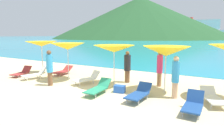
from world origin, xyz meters
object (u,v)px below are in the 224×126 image
beachgoer_4 (127,66)px  cruise_ship (198,30)px  lounge_chair_1 (139,93)px  lounge_chair_7 (213,97)px  beachgoer_2 (50,67)px  umbrella_3 (166,51)px  beachgoer_3 (160,67)px  lounge_chair_3 (193,104)px  umbrella_0 (42,44)px  umbrella_1 (68,46)px  lounge_chair_0 (35,73)px  beachgoer_0 (175,76)px  lounge_chair_8 (22,72)px  lounge_chair_6 (63,71)px  umbrella_2 (114,49)px  cooler_box (120,89)px  lounge_chair_5 (98,88)px  lounge_chair_2 (87,78)px

beachgoer_4 → cruise_ship: (-21.63, 223.95, 7.49)m
lounge_chair_1 → lounge_chair_7: 2.87m
beachgoer_4 → beachgoer_2: bearing=96.4°
umbrella_3 → lounge_chair_7: (2.07, -0.67, -1.67)m
beachgoer_3 → beachgoer_4: beachgoer_3 is taller
beachgoer_2 → lounge_chair_1: bearing=-27.5°
lounge_chair_3 → beachgoer_2: (-7.15, 0.04, 0.71)m
umbrella_0 → lounge_chair_7: umbrella_0 is taller
umbrella_1 → lounge_chair_0: umbrella_1 is taller
lounge_chair_7 → beachgoer_0: bearing=155.2°
lounge_chair_8 → lounge_chair_0: bearing=-15.4°
lounge_chair_6 → beachgoer_2: bearing=-60.6°
lounge_chair_1 → umbrella_1: bearing=168.9°
lounge_chair_1 → lounge_chair_8: 8.56m
umbrella_2 → umbrella_1: bearing=-175.7°
lounge_chair_8 → cooler_box: (7.34, 0.04, -0.08)m
lounge_chair_6 → cooler_box: bearing=-19.2°
lounge_chair_1 → beachgoer_2: (-5.02, -0.22, 0.72)m
cooler_box → cruise_ship: cruise_ship is taller
cruise_ship → lounge_chair_1: bearing=-90.7°
lounge_chair_0 → umbrella_1: bearing=38.5°
lounge_chair_5 → cooler_box: 1.03m
umbrella_0 → beachgoer_2: bearing=-33.7°
umbrella_3 → umbrella_1: bearing=-175.5°
beachgoer_4 → beachgoer_0: bearing=-149.4°
lounge_chair_2 → cruise_ship: bearing=116.1°
lounge_chair_8 → lounge_chair_3: bearing=-16.5°
lounge_chair_5 → lounge_chair_8: (-6.59, 0.65, -0.04)m
lounge_chair_5 → beachgoer_3: 3.48m
lounge_chair_5 → lounge_chair_3: bearing=-4.4°
cooler_box → lounge_chair_1: bearing=-33.9°
lounge_chair_3 → beachgoer_3: 3.57m
lounge_chair_5 → beachgoer_2: (-3.07, -0.08, 0.73)m
lounge_chair_7 → lounge_chair_8: 11.23m
lounge_chair_3 → cooler_box: 3.44m
lounge_chair_0 → lounge_chair_6: lounge_chair_0 is taller
umbrella_0 → lounge_chair_6: (1.37, 0.54, -1.84)m
lounge_chair_6 → umbrella_0: bearing=-160.4°
lounge_chair_3 → lounge_chair_7: size_ratio=0.85×
lounge_chair_2 → cooler_box: size_ratio=3.21×
umbrella_2 → lounge_chair_7: umbrella_2 is taller
umbrella_2 → lounge_chair_3: (4.17, -1.74, -1.67)m
beachgoer_3 → cruise_ship: 225.20m
lounge_chair_8 → lounge_chair_5: bearing=-18.0°
lounge_chair_0 → beachgoer_3: bearing=32.9°
lounge_chair_2 → umbrella_2: bearing=37.0°
umbrella_2 → lounge_chair_7: bearing=-5.5°
umbrella_0 → beachgoer_4: 6.28m
lounge_chair_7 → lounge_chair_1: bearing=176.2°
lounge_chair_8 → beachgoer_0: 9.81m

